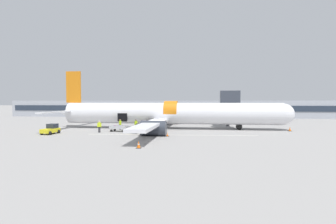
% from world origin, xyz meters
% --- Properties ---
extents(ground_plane, '(500.00, 500.00, 0.00)m').
position_xyz_m(ground_plane, '(0.00, 0.00, 0.00)').
color(ground_plane, gray).
extents(apron_marking_line, '(24.41, 1.64, 0.01)m').
position_xyz_m(apron_marking_line, '(2.66, -2.86, 0.00)').
color(apron_marking_line, silver).
rests_on(apron_marking_line, ground_plane).
extents(terminal_strip, '(106.41, 10.05, 5.03)m').
position_xyz_m(terminal_strip, '(0.00, 41.24, 2.52)').
color(terminal_strip, '#9EA3AD').
rests_on(terminal_strip, ground_plane).
extents(jet_bridge_stub, '(3.44, 8.44, 6.70)m').
position_xyz_m(jet_bridge_stub, '(11.91, 10.67, 5.05)').
color(jet_bridge_stub, '#4C4C51').
rests_on(jet_bridge_stub, ground_plane).
extents(airplane, '(41.32, 38.43, 10.29)m').
position_xyz_m(airplane, '(1.11, 5.51, 2.62)').
color(airplane, silver).
rests_on(airplane, ground_plane).
extents(baggage_tug_lead, '(2.06, 3.12, 1.47)m').
position_xyz_m(baggage_tug_lead, '(-15.12, -4.02, 0.64)').
color(baggage_tug_lead, yellow).
rests_on(baggage_tug_lead, ground_plane).
extents(baggage_tug_mid, '(3.11, 3.03, 1.37)m').
position_xyz_m(baggage_tug_mid, '(-2.43, -1.16, 0.60)').
color(baggage_tug_mid, yellow).
rests_on(baggage_tug_mid, ground_plane).
extents(baggage_cart_loading, '(3.68, 1.91, 0.95)m').
position_xyz_m(baggage_cart_loading, '(-6.11, 0.35, 0.47)').
color(baggage_cart_loading, '#B7BABF').
rests_on(baggage_cart_loading, ground_plane).
extents(ground_crew_loader_a, '(0.61, 0.56, 1.82)m').
position_xyz_m(ground_crew_loader_a, '(-8.69, -1.44, 0.96)').
color(ground_crew_loader_a, '#2D2D33').
rests_on(ground_crew_loader_a, ground_plane).
extents(ground_crew_loader_b, '(0.57, 0.57, 1.77)m').
position_xyz_m(ground_crew_loader_b, '(-6.80, 2.97, 0.93)').
color(ground_crew_loader_b, '#2D2D33').
rests_on(ground_crew_loader_b, ground_plane).
extents(ground_crew_driver, '(0.56, 0.41, 1.59)m').
position_xyz_m(ground_crew_driver, '(-2.25, 2.56, 0.84)').
color(ground_crew_driver, '#1E2338').
rests_on(ground_crew_driver, ground_plane).
extents(ground_crew_supervisor, '(0.60, 0.53, 1.76)m').
position_xyz_m(ground_crew_supervisor, '(-4.02, 2.86, 0.92)').
color(ground_crew_supervisor, '#1E2338').
rests_on(ground_crew_supervisor, ground_plane).
extents(safety_cone_nose, '(0.58, 0.58, 0.66)m').
position_xyz_m(safety_cone_nose, '(21.08, 4.46, 0.31)').
color(safety_cone_nose, black).
rests_on(safety_cone_nose, ground_plane).
extents(safety_cone_engine_left, '(0.52, 0.52, 0.75)m').
position_xyz_m(safety_cone_engine_left, '(0.59, -13.80, 0.35)').
color(safety_cone_engine_left, black).
rests_on(safety_cone_engine_left, ground_plane).
extents(safety_cone_wingtip, '(0.44, 0.44, 0.56)m').
position_xyz_m(safety_cone_wingtip, '(2.30, -4.42, 0.26)').
color(safety_cone_wingtip, black).
rests_on(safety_cone_wingtip, ground_plane).
extents(safety_cone_tail, '(0.48, 0.48, 0.68)m').
position_xyz_m(safety_cone_tail, '(-18.62, 3.32, 0.32)').
color(safety_cone_tail, black).
rests_on(safety_cone_tail, ground_plane).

